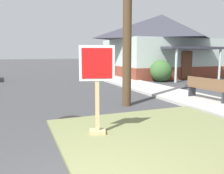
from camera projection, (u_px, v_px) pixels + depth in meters
grass_corner_patch at (178, 143)px, 4.95m from camera, size 4.69×5.32×0.08m
sidewalk_strip at (178, 95)px, 10.55m from camera, size 2.20×18.69×0.12m
stop_sign at (97, 91)px, 5.31m from camera, size 0.75×0.37×2.00m
manhole_cover at (71, 119)px, 6.94m from camera, size 0.70×0.70×0.02m
street_bench at (207, 87)px, 9.22m from camera, size 0.55×1.81×0.85m
corner_house at (161, 45)px, 20.19m from camera, size 8.73×8.37×5.12m
shrub_near_porch at (161, 71)px, 15.96m from camera, size 1.48×1.48×1.48m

